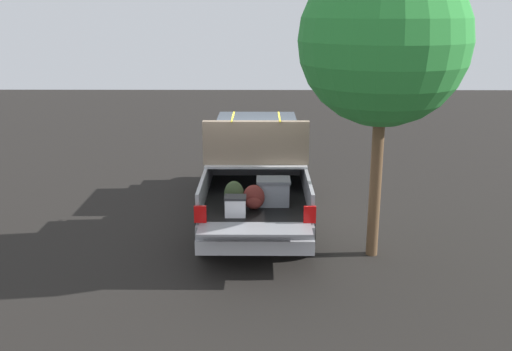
# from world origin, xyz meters

# --- Properties ---
(ground_plane) EXTENTS (40.00, 40.00, 0.00)m
(ground_plane) POSITION_xyz_m (0.00, 0.00, 0.00)
(ground_plane) COLOR black
(pickup_truck) EXTENTS (6.05, 2.06, 2.23)m
(pickup_truck) POSITION_xyz_m (0.36, -0.00, 0.97)
(pickup_truck) COLOR gray
(pickup_truck) RESTS_ON ground_plane
(tree_background) EXTENTS (2.78, 2.78, 5.11)m
(tree_background) POSITION_xyz_m (-1.84, -2.07, 3.71)
(tree_background) COLOR brown
(tree_background) RESTS_ON ground_plane
(trash_can) EXTENTS (0.60, 0.60, 0.98)m
(trash_can) POSITION_xyz_m (2.88, 0.33, 0.50)
(trash_can) COLOR #2D2D33
(trash_can) RESTS_ON ground_plane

